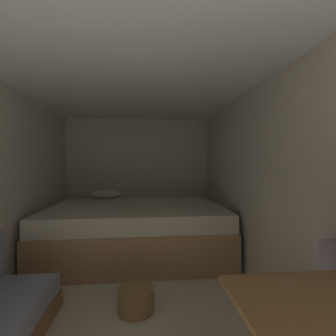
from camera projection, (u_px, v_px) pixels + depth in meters
name	position (u px, v px, depth m)	size (l,w,h in m)	color
ground_plane	(131.00, 314.00, 2.09)	(6.67, 6.67, 0.00)	beige
wall_back	(139.00, 177.00, 4.41)	(2.69, 0.05, 2.14)	beige
wall_right	(275.00, 192.00, 2.19)	(0.05, 4.67, 2.14)	beige
ceiling_slab	(130.00, 66.00, 2.03)	(2.69, 4.67, 0.05)	white
bed	(137.00, 229.00, 3.50)	(2.47, 1.72, 0.87)	tan
dinette_table	(322.00, 333.00, 0.96)	(0.69, 0.57, 0.76)	olive
wicker_basket	(136.00, 299.00, 2.14)	(0.32, 0.32, 0.20)	olive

